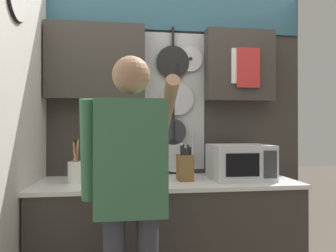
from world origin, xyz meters
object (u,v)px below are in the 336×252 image
object	(u,v)px
knife_block	(185,167)
utensil_crock	(76,171)
person	(131,181)
microwave	(240,162)

from	to	relation	value
knife_block	utensil_crock	distance (m)	0.81
person	knife_block	bearing A→B (deg)	56.63
microwave	person	size ratio (longest dim) A/B	0.27
knife_block	person	distance (m)	0.76
microwave	person	xyz separation A→B (m)	(-0.86, -0.64, -0.02)
utensil_crock	person	size ratio (longest dim) A/B	0.19
microwave	knife_block	world-z (taller)	knife_block
microwave	knife_block	size ratio (longest dim) A/B	1.65
microwave	knife_block	distance (m)	0.44
knife_block	utensil_crock	xyz separation A→B (m)	(-0.81, 0.00, -0.01)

